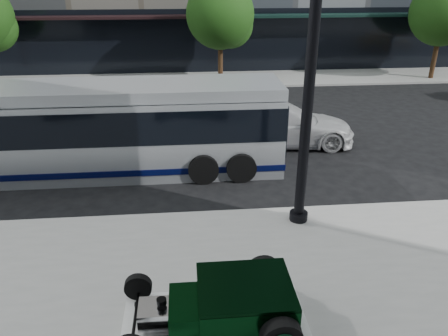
{
  "coord_description": "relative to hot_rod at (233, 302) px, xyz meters",
  "views": [
    {
      "loc": [
        -1.15,
        -12.47,
        6.2
      ],
      "look_at": [
        -0.14,
        -1.55,
        1.2
      ],
      "focal_mm": 35.0,
      "sensor_mm": 36.0,
      "label": 1
    }
  ],
  "objects": [
    {
      "name": "ground",
      "position": [
        0.41,
        6.32,
        -0.7
      ],
      "size": [
        120.0,
        120.0,
        0.0
      ],
      "primitive_type": "plane",
      "color": "black",
      "rests_on": "ground"
    },
    {
      "name": "sidewalk_far",
      "position": [
        0.41,
        20.32,
        -0.64
      ],
      "size": [
        70.0,
        4.0,
        0.12
      ],
      "primitive_type": "cube",
      "color": "gray",
      "rests_on": "ground"
    },
    {
      "name": "street_trees",
      "position": [
        1.56,
        19.39,
        3.07
      ],
      "size": [
        29.8,
        3.8,
        5.7
      ],
      "color": "black",
      "rests_on": "sidewalk_far"
    },
    {
      "name": "display_plinth",
      "position": [
        -0.33,
        -0.0,
        -0.5
      ],
      "size": [
        3.4,
        1.8,
        0.15
      ],
      "primitive_type": "cube",
      "color": "silver",
      "rests_on": "sidewalk_near"
    },
    {
      "name": "hot_rod",
      "position": [
        0.0,
        0.0,
        0.0
      ],
      "size": [
        3.22,
        2.0,
        0.81
      ],
      "color": "black",
      "rests_on": "display_plinth"
    },
    {
      "name": "lamppost",
      "position": [
        2.17,
        3.65,
        3.46
      ],
      "size": [
        0.48,
        0.48,
        8.73
      ],
      "color": "black",
      "rests_on": "sidewalk_near"
    },
    {
      "name": "transit_bus",
      "position": [
        -3.61,
        7.61,
        0.79
      ],
      "size": [
        12.12,
        2.88,
        2.92
      ],
      "color": "#ADB1B7",
      "rests_on": "ground"
    },
    {
      "name": "white_sedan",
      "position": [
        2.98,
        9.49,
        0.09
      ],
      "size": [
        5.58,
        2.62,
        1.57
      ],
      "primitive_type": "imported",
      "rotation": [
        0.0,
        0.0,
        1.49
      ],
      "color": "silver",
      "rests_on": "ground"
    }
  ]
}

